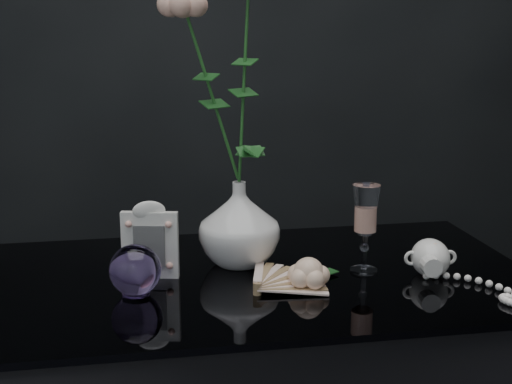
{
  "coord_description": "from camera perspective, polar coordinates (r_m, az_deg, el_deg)",
  "views": [
    {
      "loc": [
        -0.22,
        -1.19,
        1.22
      ],
      "look_at": [
        0.01,
        0.05,
        0.92
      ],
      "focal_mm": 50.0,
      "sensor_mm": 36.0,
      "label": 1
    }
  ],
  "objects": [
    {
      "name": "pearl_jar",
      "position": [
        1.37,
        13.78,
        -5.0
      ],
      "size": [
        0.27,
        0.28,
        0.07
      ],
      "primitive_type": null,
      "rotation": [
        0.0,
        0.0,
        -0.12
      ],
      "color": "white",
      "rests_on": "table"
    },
    {
      "name": "loose_rose",
      "position": [
        1.27,
        4.22,
        -6.48
      ],
      "size": [
        0.13,
        0.17,
        0.06
      ],
      "primitive_type": null,
      "rotation": [
        0.0,
        0.0,
        -0.04
      ],
      "color": "#FFC7A4",
      "rests_on": "table"
    },
    {
      "name": "roses",
      "position": [
        1.33,
        -2.53,
        9.8
      ],
      "size": [
        0.2,
        0.11,
        0.45
      ],
      "color": "#E2A991",
      "rests_on": "vase"
    },
    {
      "name": "picture_frame",
      "position": [
        1.32,
        -8.48,
        -3.78
      ],
      "size": [
        0.12,
        0.1,
        0.15
      ],
      "primitive_type": null,
      "rotation": [
        0.0,
        0.0,
        -0.22
      ],
      "color": "white",
      "rests_on": "table"
    },
    {
      "name": "paperweight",
      "position": [
        1.25,
        -9.63,
        -6.16
      ],
      "size": [
        0.11,
        0.11,
        0.09
      ],
      "primitive_type": null,
      "rotation": [
        0.0,
        0.0,
        -0.21
      ],
      "color": "#9174BD",
      "rests_on": "table"
    },
    {
      "name": "vase",
      "position": [
        1.37,
        -1.34,
        -2.54
      ],
      "size": [
        0.16,
        0.16,
        0.16
      ],
      "primitive_type": "imported",
      "rotation": [
        0.0,
        0.0,
        -0.02
      ],
      "color": "white",
      "rests_on": "table"
    },
    {
      "name": "paper_fan",
      "position": [
        1.24,
        0.11,
        -7.65
      ],
      "size": [
        0.28,
        0.24,
        0.03
      ],
      "primitive_type": null,
      "rotation": [
        0.0,
        0.0,
        0.21
      ],
      "color": "beige",
      "rests_on": "table"
    },
    {
      "name": "wine_glass",
      "position": [
        1.35,
        8.73,
        -2.93
      ],
      "size": [
        0.06,
        0.06,
        0.17
      ],
      "primitive_type": null,
      "rotation": [
        0.0,
        0.0,
        -0.11
      ],
      "color": "white",
      "rests_on": "table"
    }
  ]
}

